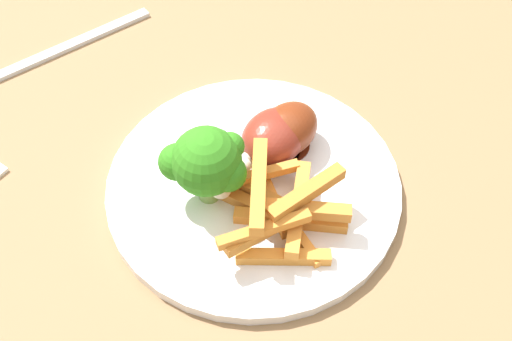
{
  "coord_description": "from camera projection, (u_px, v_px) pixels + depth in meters",
  "views": [
    {
      "loc": [
        0.21,
        -0.33,
        1.23
      ],
      "look_at": [
        0.0,
        -0.03,
        0.77
      ],
      "focal_mm": 46.78,
      "sensor_mm": 36.0,
      "label": 1
    }
  ],
  "objects": [
    {
      "name": "fork",
      "position": [
        72.0,
        44.0,
        0.74
      ],
      "size": [
        0.07,
        0.18,
        0.0
      ],
      "primitive_type": "cube",
      "rotation": [
        0.0,
        0.0,
        1.24
      ],
      "color": "silver",
      "rests_on": "dining_table"
    },
    {
      "name": "dining_table",
      "position": [
        272.0,
        229.0,
        0.72
      ],
      "size": [
        1.15,
        0.78,
        0.73
      ],
      "color": "#8E6B47",
      "rests_on": "ground_plane"
    },
    {
      "name": "dinner_plate",
      "position": [
        256.0,
        188.0,
        0.61
      ],
      "size": [
        0.27,
        0.27,
        0.01
      ],
      "primitive_type": "cylinder",
      "color": "white",
      "rests_on": "dining_table"
    },
    {
      "name": "chicken_drumstick_far",
      "position": [
        279.0,
        131.0,
        0.62
      ],
      "size": [
        0.06,
        0.12,
        0.05
      ],
      "color": "#521B0C",
      "rests_on": "dinner_plate"
    },
    {
      "name": "chicken_drumstick_near",
      "position": [
        271.0,
        140.0,
        0.61
      ],
      "size": [
        0.06,
        0.12,
        0.05
      ],
      "color": "#5C1A12",
      "rests_on": "dinner_plate"
    },
    {
      "name": "broccoli_floret_front",
      "position": [
        206.0,
        160.0,
        0.56
      ],
      "size": [
        0.07,
        0.06,
        0.08
      ],
      "color": "#7FAA55",
      "rests_on": "dinner_plate"
    },
    {
      "name": "carrot_fries_pile",
      "position": [
        280.0,
        210.0,
        0.56
      ],
      "size": [
        0.13,
        0.12,
        0.05
      ],
      "color": "orange",
      "rests_on": "dinner_plate"
    }
  ]
}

